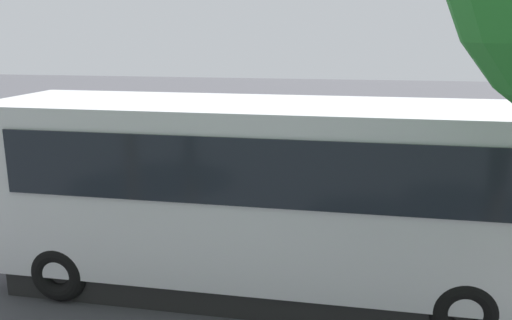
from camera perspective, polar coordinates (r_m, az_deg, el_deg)
The scene contains 12 objects.
ground_plane at distance 13.67m, azimuth -0.66°, elevation -4.81°, with size 80.00×80.00×0.00m, color #424247.
tour_bus at distance 8.78m, azimuth 0.43°, elevation -4.13°, with size 9.07×2.63×3.25m.
spectator_far_left at distance 11.58m, azimuth 15.21°, elevation -3.41°, with size 0.58×0.36×1.72m.
spectator_left at distance 11.50m, azimuth 9.77°, elevation -2.98°, with size 0.58×0.37×1.79m.
spectator_centre at distance 11.83m, azimuth 3.59°, elevation -2.66°, with size 0.58×0.36×1.70m.
spectator_right at distance 11.78m, azimuth -2.03°, elevation -2.57°, with size 0.58×0.36×1.73m.
spectator_far_right at distance 12.34m, azimuth -7.12°, elevation -2.07°, with size 0.57×0.32×1.70m.
parked_motorcycle_silver at distance 11.87m, azimuth 24.43°, elevation -6.52°, with size 2.05×0.58×0.99m.
stunt_motorcycle at distance 16.63m, azimuth -7.79°, elevation 0.60°, with size 2.03×0.69×1.23m.
bay_line_a at distance 15.27m, azimuth 7.32°, elevation -2.92°, with size 0.29×4.69×0.01m.
bay_line_b at distance 15.61m, azimuth -2.26°, elevation -2.45°, with size 0.26×4.04×0.01m.
bay_line_c at distance 16.36m, azimuth -11.19°, elevation -1.94°, with size 0.29×4.60×0.01m.
Camera 1 is at (-2.52, 12.72, 4.32)m, focal length 36.24 mm.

